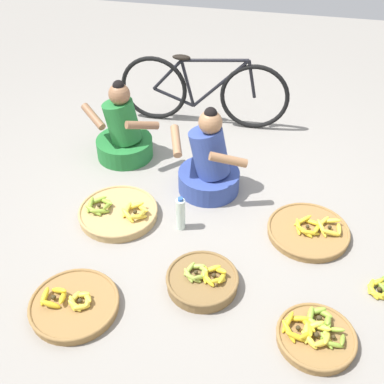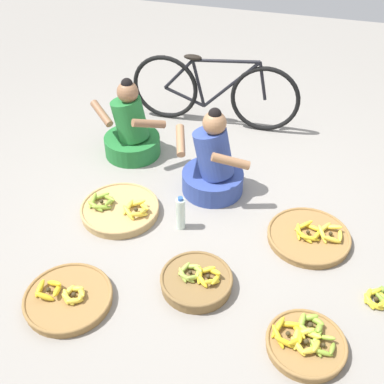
# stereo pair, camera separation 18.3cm
# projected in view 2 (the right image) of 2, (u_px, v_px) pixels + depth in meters

# --- Properties ---
(ground_plane) EXTENTS (10.00, 10.00, 0.00)m
(ground_plane) POSITION_uv_depth(u_px,v_px,m) (199.00, 211.00, 3.90)
(ground_plane) COLOR gray
(vendor_woman_front) EXTENTS (0.70, 0.52, 0.79)m
(vendor_woman_front) POSITION_uv_depth(u_px,v_px,m) (213.00, 166.00, 3.96)
(vendor_woman_front) COLOR #334793
(vendor_woman_front) RESTS_ON ground
(vendor_woman_behind) EXTENTS (0.75, 0.53, 0.77)m
(vendor_woman_behind) POSITION_uv_depth(u_px,v_px,m) (131.00, 131.00, 4.40)
(vendor_woman_behind) COLOR #237233
(vendor_woman_behind) RESTS_ON ground
(bicycle_leaning) EXTENTS (1.70, 0.09, 0.73)m
(bicycle_leaning) POSITION_uv_depth(u_px,v_px,m) (214.00, 92.00, 4.76)
(bicycle_leaning) COLOR black
(bicycle_leaning) RESTS_ON ground
(banana_basket_near_bicycle) EXTENTS (0.63, 0.63, 0.15)m
(banana_basket_near_bicycle) POSITION_uv_depth(u_px,v_px,m) (120.00, 209.00, 3.85)
(banana_basket_near_bicycle) COLOR tan
(banana_basket_near_bicycle) RESTS_ON ground
(banana_basket_front_right) EXTENTS (0.50, 0.50, 0.16)m
(banana_basket_front_right) POSITION_uv_depth(u_px,v_px,m) (197.00, 281.00, 3.25)
(banana_basket_front_right) COLOR brown
(banana_basket_front_right) RESTS_ON ground
(banana_basket_mid_right) EXTENTS (0.63, 0.63, 0.14)m
(banana_basket_mid_right) POSITION_uv_depth(u_px,v_px,m) (309.00, 236.00, 3.61)
(banana_basket_mid_right) COLOR olive
(banana_basket_mid_right) RESTS_ON ground
(banana_basket_mid_left) EXTENTS (0.49, 0.49, 0.14)m
(banana_basket_mid_left) POSITION_uv_depth(u_px,v_px,m) (306.00, 343.00, 2.88)
(banana_basket_mid_left) COLOR olive
(banana_basket_mid_left) RESTS_ON ground
(banana_basket_front_center) EXTENTS (0.59, 0.59, 0.13)m
(banana_basket_front_center) POSITION_uv_depth(u_px,v_px,m) (68.00, 298.00, 3.16)
(banana_basket_front_center) COLOR olive
(banana_basket_front_center) RESTS_ON ground
(loose_bananas_back_center) EXTENTS (0.29, 0.25, 0.08)m
(loose_bananas_back_center) POSITION_uv_depth(u_px,v_px,m) (383.00, 298.00, 3.17)
(loose_bananas_back_center) COLOR olive
(loose_bananas_back_center) RESTS_ON ground
(water_bottle) EXTENTS (0.07, 0.07, 0.30)m
(water_bottle) POSITION_uv_depth(u_px,v_px,m) (181.00, 213.00, 3.66)
(water_bottle) COLOR silver
(water_bottle) RESTS_ON ground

